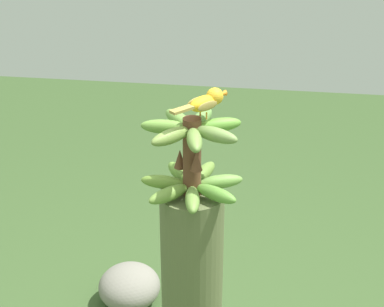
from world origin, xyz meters
The scene contains 3 objects.
banana_bunch centered at (0.00, 0.00, 1.22)m, with size 0.32×0.32×0.25m.
perched_bird centered at (-0.02, 0.04, 1.39)m, with size 0.17×0.15×0.08m.
garden_rock centered at (-0.78, -0.43, 0.10)m, with size 0.31×0.30×0.20m, color gray.
Camera 1 is at (1.64, 0.24, 2.04)m, focal length 58.59 mm.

